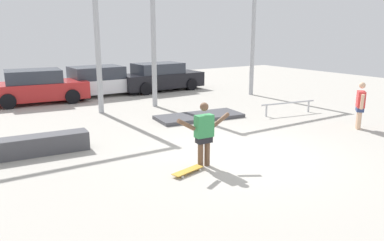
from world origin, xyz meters
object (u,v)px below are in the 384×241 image
(parked_car_red, at_px, (37,87))
(bystander, at_px, (360,104))
(grind_box, at_px, (33,146))
(parked_car_white, at_px, (99,81))
(skateboarder, at_px, (204,132))
(grind_rail, at_px, (288,105))
(parked_car_black, at_px, (160,77))
(skateboard, at_px, (188,171))
(manual_pad, at_px, (199,116))

(parked_car_red, distance_m, bystander, 12.66)
(parked_car_red, bearing_deg, bystander, -47.38)
(grind_box, xyz_separation_m, parked_car_red, (1.57, 7.26, 0.44))
(parked_car_white, bearing_deg, bystander, -67.03)
(skateboarder, bearing_deg, grind_rail, 28.18)
(parked_car_red, bearing_deg, parked_car_white, 13.90)
(parked_car_red, bearing_deg, parked_car_black, 6.79)
(parked_car_red, xyz_separation_m, parked_car_white, (2.87, 0.40, -0.02))
(skateboarder, bearing_deg, skateboard, -159.96)
(parked_car_red, height_order, bystander, bystander)
(grind_rail, bearing_deg, skateboarder, -154.14)
(skateboard, relative_size, manual_pad, 0.28)
(parked_car_red, relative_size, bystander, 2.80)
(skateboarder, bearing_deg, parked_car_black, 68.93)
(manual_pad, distance_m, bystander, 5.27)
(manual_pad, bearing_deg, grind_box, -169.48)
(skateboard, height_order, bystander, bystander)
(grind_box, distance_m, parked_car_red, 7.44)
(grind_box, height_order, bystander, bystander)
(skateboard, distance_m, grind_box, 4.07)
(grind_rail, relative_size, bystander, 1.56)
(grind_rail, bearing_deg, grind_box, 178.72)
(parked_car_red, bearing_deg, skateboarder, -75.51)
(skateboarder, distance_m, grind_box, 4.35)
(parked_car_white, bearing_deg, parked_car_black, -6.69)
(skateboarder, height_order, bystander, skateboarder)
(skateboarder, relative_size, parked_car_black, 0.34)
(grind_box, relative_size, grind_rail, 1.16)
(skateboard, xyz_separation_m, parked_car_white, (1.88, 10.82, 0.60))
(skateboarder, height_order, grind_box, skateboarder)
(parked_car_black, bearing_deg, parked_car_red, 179.14)
(skateboard, distance_m, grind_rail, 6.96)
(skateboarder, xyz_separation_m, manual_pad, (2.62, 4.05, -0.75))
(grind_box, height_order, parked_car_red, parked_car_red)
(bystander, bearing_deg, skateboarder, -40.10)
(grind_box, relative_size, parked_car_red, 0.65)
(skateboard, relative_size, parked_car_red, 0.21)
(bystander, bearing_deg, skateboard, -38.66)
(grind_box, xyz_separation_m, parked_car_black, (7.58, 7.34, 0.44))
(manual_pad, bearing_deg, bystander, -49.36)
(parked_car_red, bearing_deg, grind_box, -96.28)
(grind_rail, relative_size, parked_car_white, 0.54)
(skateboard, height_order, manual_pad, manual_pad)
(skateboard, bearing_deg, parked_car_black, 49.84)
(skateboarder, relative_size, parked_car_red, 0.36)
(parked_car_white, relative_size, bystander, 2.89)
(skateboarder, xyz_separation_m, skateboard, (-0.54, -0.17, -0.75))
(parked_car_red, xyz_separation_m, bystander, (7.56, -10.15, 0.11))
(skateboard, bearing_deg, skateboarder, 3.06)
(grind_rail, height_order, bystander, bystander)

